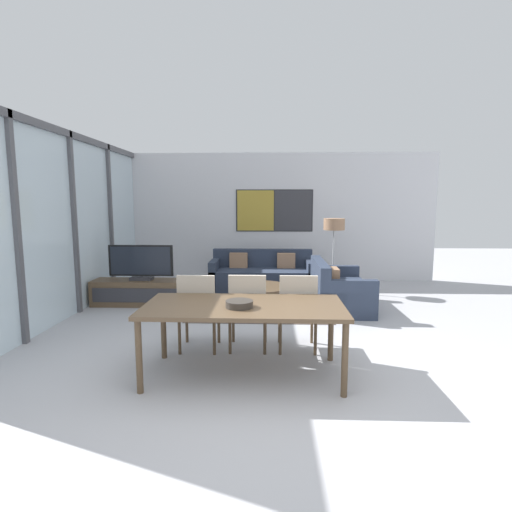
{
  "coord_description": "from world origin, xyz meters",
  "views": [
    {
      "loc": [
        -0.01,
        -3.25,
        1.74
      ],
      "look_at": [
        -0.23,
        2.56,
        0.95
      ],
      "focal_mm": 28.0,
      "sensor_mm": 36.0,
      "label": 1
    }
  ],
  "objects_px": {
    "dining_chair_right": "(298,308)",
    "tv_console": "(142,292)",
    "sofa_main": "(262,276)",
    "floor_lamp": "(334,229)",
    "dining_chair_centre": "(248,307)",
    "sofa_side": "(336,292)",
    "fruit_bowl": "(239,303)",
    "dining_table": "(244,311)",
    "coffee_table": "(260,291)",
    "television": "(141,263)",
    "dining_chair_left": "(198,308)"
  },
  "relations": [
    {
      "from": "television",
      "to": "dining_chair_left",
      "type": "bearing_deg",
      "value": -57.04
    },
    {
      "from": "dining_chair_right",
      "to": "dining_table",
      "type": "bearing_deg",
      "value": -130.35
    },
    {
      "from": "television",
      "to": "sofa_side",
      "type": "height_order",
      "value": "television"
    },
    {
      "from": "television",
      "to": "coffee_table",
      "type": "height_order",
      "value": "television"
    },
    {
      "from": "fruit_bowl",
      "to": "dining_chair_centre",
      "type": "bearing_deg",
      "value": 87.37
    },
    {
      "from": "television",
      "to": "floor_lamp",
      "type": "bearing_deg",
      "value": 18.71
    },
    {
      "from": "dining_chair_right",
      "to": "tv_console",
      "type": "bearing_deg",
      "value": 140.72
    },
    {
      "from": "sofa_main",
      "to": "sofa_side",
      "type": "xyz_separation_m",
      "value": [
        1.25,
        -1.38,
        -0.0
      ]
    },
    {
      "from": "dining_chair_centre",
      "to": "sofa_side",
      "type": "bearing_deg",
      "value": 55.51
    },
    {
      "from": "sofa_side",
      "to": "dining_table",
      "type": "bearing_deg",
      "value": 153.02
    },
    {
      "from": "coffee_table",
      "to": "dining_table",
      "type": "relative_size",
      "value": 0.49
    },
    {
      "from": "sofa_main",
      "to": "dining_chair_right",
      "type": "xyz_separation_m",
      "value": [
        0.48,
        -3.34,
        0.25
      ]
    },
    {
      "from": "tv_console",
      "to": "fruit_bowl",
      "type": "xyz_separation_m",
      "value": [
        1.89,
        -2.83,
        0.56
      ]
    },
    {
      "from": "sofa_side",
      "to": "dining_table",
      "type": "height_order",
      "value": "sofa_side"
    },
    {
      "from": "sofa_main",
      "to": "dining_chair_centre",
      "type": "xyz_separation_m",
      "value": [
        -0.09,
        -3.34,
        0.25
      ]
    },
    {
      "from": "sofa_main",
      "to": "coffee_table",
      "type": "distance_m",
      "value": 1.38
    },
    {
      "from": "dining_table",
      "to": "dining_chair_right",
      "type": "relative_size",
      "value": 2.14
    },
    {
      "from": "dining_table",
      "to": "television",
      "type": "bearing_deg",
      "value": 125.21
    },
    {
      "from": "sofa_main",
      "to": "dining_table",
      "type": "height_order",
      "value": "sofa_main"
    },
    {
      "from": "sofa_main",
      "to": "dining_chair_centre",
      "type": "bearing_deg",
      "value": -91.6
    },
    {
      "from": "dining_chair_left",
      "to": "floor_lamp",
      "type": "relative_size",
      "value": 0.65
    },
    {
      "from": "television",
      "to": "dining_table",
      "type": "height_order",
      "value": "television"
    },
    {
      "from": "dining_table",
      "to": "fruit_bowl",
      "type": "xyz_separation_m",
      "value": [
        -0.04,
        -0.11,
        0.1
      ]
    },
    {
      "from": "coffee_table",
      "to": "dining_chair_left",
      "type": "height_order",
      "value": "dining_chair_left"
    },
    {
      "from": "tv_console",
      "to": "floor_lamp",
      "type": "height_order",
      "value": "floor_lamp"
    },
    {
      "from": "tv_console",
      "to": "floor_lamp",
      "type": "xyz_separation_m",
      "value": [
        3.4,
        1.15,
        1.02
      ]
    },
    {
      "from": "television",
      "to": "floor_lamp",
      "type": "distance_m",
      "value": 3.62
    },
    {
      "from": "television",
      "to": "floor_lamp",
      "type": "relative_size",
      "value": 0.76
    },
    {
      "from": "sofa_main",
      "to": "fruit_bowl",
      "type": "xyz_separation_m",
      "value": [
        -0.13,
        -4.13,
        0.5
      ]
    },
    {
      "from": "coffee_table",
      "to": "dining_chair_right",
      "type": "relative_size",
      "value": 1.05
    },
    {
      "from": "dining_chair_right",
      "to": "dining_chair_left",
      "type": "bearing_deg",
      "value": -178.52
    },
    {
      "from": "sofa_side",
      "to": "floor_lamp",
      "type": "relative_size",
      "value": 1.03
    },
    {
      "from": "coffee_table",
      "to": "tv_console",
      "type": "bearing_deg",
      "value": 177.56
    },
    {
      "from": "dining_chair_right",
      "to": "floor_lamp",
      "type": "bearing_deg",
      "value": 74.27
    },
    {
      "from": "tv_console",
      "to": "sofa_main",
      "type": "height_order",
      "value": "sofa_main"
    },
    {
      "from": "floor_lamp",
      "to": "dining_chair_right",
      "type": "bearing_deg",
      "value": -105.73
    },
    {
      "from": "floor_lamp",
      "to": "dining_chair_left",
      "type": "bearing_deg",
      "value": -122.48
    },
    {
      "from": "dining_table",
      "to": "dining_chair_centre",
      "type": "height_order",
      "value": "dining_chair_centre"
    },
    {
      "from": "fruit_bowl",
      "to": "floor_lamp",
      "type": "xyz_separation_m",
      "value": [
        1.51,
        3.98,
        0.46
      ]
    },
    {
      "from": "sofa_side",
      "to": "floor_lamp",
      "type": "bearing_deg",
      "value": -6.17
    },
    {
      "from": "television",
      "to": "dining_chair_left",
      "type": "distance_m",
      "value": 2.48
    },
    {
      "from": "coffee_table",
      "to": "floor_lamp",
      "type": "distance_m",
      "value": 2.09
    },
    {
      "from": "dining_chair_left",
      "to": "tv_console",
      "type": "bearing_deg",
      "value": 122.97
    },
    {
      "from": "dining_table",
      "to": "floor_lamp",
      "type": "distance_m",
      "value": 4.19
    },
    {
      "from": "sofa_main",
      "to": "tv_console",
      "type": "bearing_deg",
      "value": -147.2
    },
    {
      "from": "dining_chair_right",
      "to": "sofa_main",
      "type": "bearing_deg",
      "value": 98.23
    },
    {
      "from": "sofa_main",
      "to": "fruit_bowl",
      "type": "relative_size",
      "value": 7.55
    },
    {
      "from": "dining_chair_left",
      "to": "coffee_table",
      "type": "bearing_deg",
      "value": 71.38
    },
    {
      "from": "sofa_main",
      "to": "floor_lamp",
      "type": "height_order",
      "value": "floor_lamp"
    },
    {
      "from": "sofa_side",
      "to": "dining_chair_right",
      "type": "distance_m",
      "value": 2.12
    }
  ]
}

